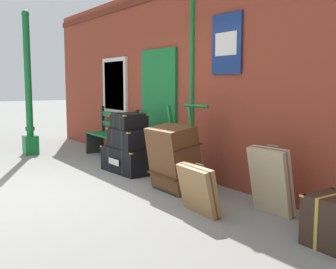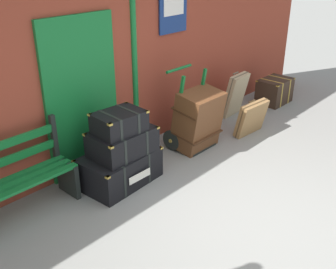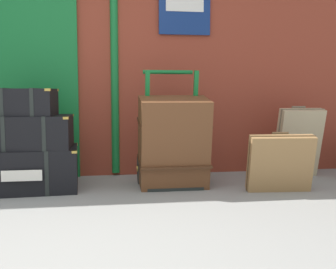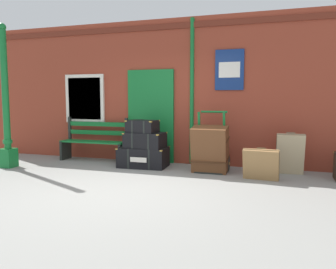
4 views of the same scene
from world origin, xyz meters
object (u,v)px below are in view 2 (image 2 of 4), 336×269
at_px(large_brown_trunk, 198,120).
at_px(suitcase_brown, 251,118).
at_px(steamer_trunk_base, 120,168).
at_px(suitcase_tan, 235,95).
at_px(corner_trunk, 274,91).
at_px(platform_bench, 5,185).
at_px(steamer_trunk_middle, 122,142).
at_px(steamer_trunk_top, 119,122).
at_px(porters_trolley, 189,128).

height_order(large_brown_trunk, suitcase_brown, large_brown_trunk).
relative_size(steamer_trunk_base, suitcase_brown, 1.63).
bearing_deg(suitcase_tan, steamer_trunk_base, -176.24).
bearing_deg(corner_trunk, platform_bench, 176.40).
height_order(steamer_trunk_base, corner_trunk, corner_trunk).
bearing_deg(corner_trunk, suitcase_brown, -164.15).
xyz_separation_m(steamer_trunk_middle, steamer_trunk_top, (-0.05, -0.02, 0.29)).
height_order(steamer_trunk_top, suitcase_brown, steamer_trunk_top).
distance_m(steamer_trunk_middle, suitcase_brown, 2.46).
xyz_separation_m(steamer_trunk_top, suitcase_brown, (2.45, -0.43, -0.59)).
height_order(suitcase_brown, corner_trunk, suitcase_brown).
xyz_separation_m(platform_bench, suitcase_tan, (4.32, -0.13, -0.05)).
relative_size(steamer_trunk_middle, suitcase_tan, 1.01).
xyz_separation_m(suitcase_brown, suitcase_tan, (0.50, 0.66, 0.11)).
relative_size(steamer_trunk_base, suitcase_tan, 1.29).
height_order(steamer_trunk_top, porters_trolley, porters_trolley).
bearing_deg(steamer_trunk_top, large_brown_trunk, -3.42).
xyz_separation_m(porters_trolley, suitcase_tan, (1.49, 0.15, 0.12)).
relative_size(large_brown_trunk, corner_trunk, 1.35).
height_order(platform_bench, steamer_trunk_top, platform_bench).
xyz_separation_m(steamer_trunk_top, porters_trolley, (1.46, 0.09, -0.60)).
distance_m(steamer_trunk_top, porters_trolley, 1.58).
distance_m(platform_bench, corner_trunk, 5.44).
bearing_deg(porters_trolley, large_brown_trunk, -90.00).
relative_size(platform_bench, steamer_trunk_top, 2.51).
bearing_deg(steamer_trunk_base, suitcase_brown, -10.77).
distance_m(suitcase_brown, corner_trunk, 1.67).
bearing_deg(platform_bench, suitcase_brown, -11.75).
height_order(steamer_trunk_base, steamer_trunk_top, steamer_trunk_top).
relative_size(steamer_trunk_middle, porters_trolley, 0.68).
bearing_deg(suitcase_brown, steamer_trunk_top, 170.10).
distance_m(steamer_trunk_middle, steamer_trunk_top, 0.29).
relative_size(platform_bench, corner_trunk, 2.31).
height_order(steamer_trunk_base, porters_trolley, porters_trolley).
distance_m(large_brown_trunk, corner_trunk, 2.60).
relative_size(suitcase_brown, suitcase_tan, 0.79).
bearing_deg(porters_trolley, platform_bench, 174.31).
bearing_deg(steamer_trunk_middle, suitcase_tan, 4.27).
xyz_separation_m(platform_bench, large_brown_trunk, (2.83, -0.46, 0.02)).
height_order(platform_bench, suitcase_tan, platform_bench).
distance_m(steamer_trunk_base, porters_trolley, 1.47).
bearing_deg(platform_bench, suitcase_tan, -1.78).
bearing_deg(large_brown_trunk, suitcase_tan, 12.13).
bearing_deg(suitcase_tan, corner_trunk, -10.63).
bearing_deg(steamer_trunk_middle, steamer_trunk_top, -161.60).
distance_m(suitcase_tan, corner_trunk, 1.13).
relative_size(platform_bench, suitcase_tan, 1.97).
relative_size(porters_trolley, suitcase_tan, 1.49).
relative_size(steamer_trunk_base, steamer_trunk_top, 1.64).
xyz_separation_m(large_brown_trunk, suitcase_tan, (1.49, 0.32, -0.07)).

